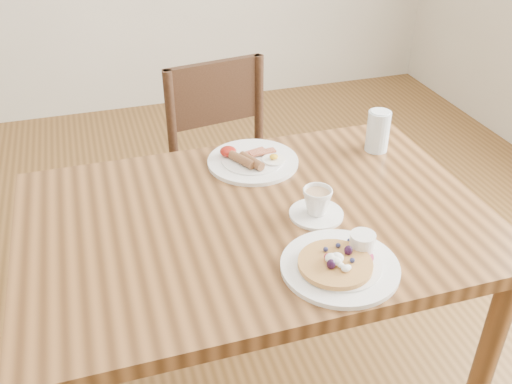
# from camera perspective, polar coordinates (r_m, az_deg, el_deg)

# --- Properties ---
(dining_table) EXTENTS (1.20, 0.80, 0.75)m
(dining_table) POSITION_cam_1_polar(r_m,az_deg,el_deg) (1.53, 0.00, -5.34)
(dining_table) COLOR brown
(dining_table) RESTS_ON ground
(chair_far) EXTENTS (0.48, 0.48, 0.88)m
(chair_far) POSITION_cam_1_polar(r_m,az_deg,el_deg) (2.17, -2.50, 2.08)
(chair_far) COLOR #3A2315
(chair_far) RESTS_ON ground
(pancake_plate) EXTENTS (0.27, 0.27, 0.06)m
(pancake_plate) POSITION_cam_1_polar(r_m,az_deg,el_deg) (1.31, 8.51, -7.03)
(pancake_plate) COLOR white
(pancake_plate) RESTS_ON dining_table
(breakfast_plate) EXTENTS (0.27, 0.27, 0.04)m
(breakfast_plate) POSITION_cam_1_polar(r_m,az_deg,el_deg) (1.69, -0.44, 3.20)
(breakfast_plate) COLOR white
(breakfast_plate) RESTS_ON dining_table
(teacup_saucer) EXTENTS (0.14, 0.14, 0.08)m
(teacup_saucer) POSITION_cam_1_polar(r_m,az_deg,el_deg) (1.46, 6.10, -1.25)
(teacup_saucer) COLOR white
(teacup_saucer) RESTS_ON dining_table
(water_glass) EXTENTS (0.07, 0.07, 0.13)m
(water_glass) POSITION_cam_1_polar(r_m,az_deg,el_deg) (1.78, 12.09, 5.97)
(water_glass) COLOR silver
(water_glass) RESTS_ON dining_table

